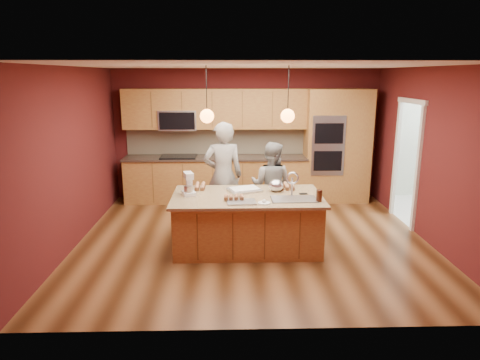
{
  "coord_description": "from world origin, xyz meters",
  "views": [
    {
      "loc": [
        -0.38,
        -6.44,
        2.58
      ],
      "look_at": [
        -0.21,
        -0.1,
        1.01
      ],
      "focal_mm": 32.0,
      "sensor_mm": 36.0,
      "label": 1
    }
  ],
  "objects_px": {
    "person_right": "(271,185)",
    "stand_mixer": "(189,185)",
    "island": "(248,221)",
    "person_left": "(223,176)",
    "mixing_bowl": "(276,186)"
  },
  "relations": [
    {
      "from": "person_left",
      "to": "stand_mixer",
      "type": "distance_m",
      "value": 0.96
    },
    {
      "from": "person_right",
      "to": "mixing_bowl",
      "type": "height_order",
      "value": "person_right"
    },
    {
      "from": "stand_mixer",
      "to": "person_right",
      "type": "bearing_deg",
      "value": 15.69
    },
    {
      "from": "person_right",
      "to": "mixing_bowl",
      "type": "relative_size",
      "value": 6.46
    },
    {
      "from": "person_right",
      "to": "stand_mixer",
      "type": "distance_m",
      "value": 1.57
    },
    {
      "from": "person_right",
      "to": "stand_mixer",
      "type": "bearing_deg",
      "value": 52.75
    },
    {
      "from": "island",
      "to": "person_left",
      "type": "xyz_separation_m",
      "value": [
        -0.38,
        0.88,
        0.49
      ]
    },
    {
      "from": "island",
      "to": "person_left",
      "type": "distance_m",
      "value": 1.08
    },
    {
      "from": "person_left",
      "to": "mixing_bowl",
      "type": "distance_m",
      "value": 1.05
    },
    {
      "from": "person_left",
      "to": "person_right",
      "type": "distance_m",
      "value": 0.83
    },
    {
      "from": "person_right",
      "to": "island",
      "type": "bearing_deg",
      "value": 84.8
    },
    {
      "from": "person_right",
      "to": "stand_mixer",
      "type": "relative_size",
      "value": 4.35
    },
    {
      "from": "island",
      "to": "person_right",
      "type": "bearing_deg",
      "value": 63.97
    },
    {
      "from": "person_left",
      "to": "mixing_bowl",
      "type": "xyz_separation_m",
      "value": [
        0.82,
        -0.66,
        -0.0
      ]
    },
    {
      "from": "island",
      "to": "person_left",
      "type": "bearing_deg",
      "value": 113.52
    }
  ]
}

